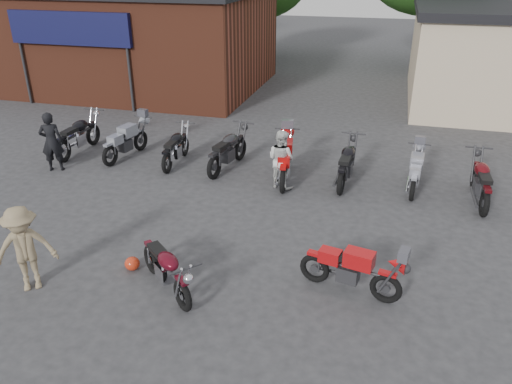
% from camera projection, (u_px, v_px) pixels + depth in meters
% --- Properties ---
extents(ground, '(90.00, 90.00, 0.00)m').
position_uv_depth(ground, '(208.00, 289.00, 8.98)').
color(ground, '#303032').
extents(brick_building, '(12.00, 8.00, 4.00)m').
position_uv_depth(brick_building, '(126.00, 40.00, 22.46)').
color(brick_building, brown).
rests_on(brick_building, ground).
extents(vintage_motorcycle, '(1.76, 1.64, 1.05)m').
position_uv_depth(vintage_motorcycle, '(166.00, 266.00, 8.71)').
color(vintage_motorcycle, '#4B0915').
rests_on(vintage_motorcycle, ground).
extents(sportbike, '(1.88, 0.97, 1.04)m').
position_uv_depth(sportbike, '(352.00, 267.00, 8.68)').
color(sportbike, red).
rests_on(sportbike, ground).
extents(helmet, '(0.38, 0.38, 0.26)m').
position_uv_depth(helmet, '(132.00, 264.00, 9.49)').
color(helmet, red).
rests_on(helmet, ground).
extents(person_dark, '(0.72, 0.61, 1.66)m').
position_uv_depth(person_dark, '(52.00, 142.00, 13.63)').
color(person_dark, black).
rests_on(person_dark, ground).
extents(person_light, '(0.92, 0.85, 1.53)m').
position_uv_depth(person_light, '(281.00, 159.00, 12.65)').
color(person_light, silver).
rests_on(person_light, ground).
extents(person_tan, '(1.20, 1.11, 1.62)m').
position_uv_depth(person_tan, '(24.00, 249.00, 8.69)').
color(person_tan, '#897655').
rests_on(person_tan, ground).
extents(row_bike_0, '(0.73, 2.13, 1.23)m').
position_uv_depth(row_bike_0, '(78.00, 133.00, 14.95)').
color(row_bike_0, black).
rests_on(row_bike_0, ground).
extents(row_bike_1, '(0.96, 2.04, 1.14)m').
position_uv_depth(row_bike_1, '(126.00, 139.00, 14.61)').
color(row_bike_1, '#9498A1').
rests_on(row_bike_1, ground).
extents(row_bike_2, '(0.71, 1.92, 1.10)m').
position_uv_depth(row_bike_2, '(176.00, 146.00, 14.18)').
color(row_bike_2, black).
rests_on(row_bike_2, ground).
extents(row_bike_3, '(1.05, 2.20, 1.22)m').
position_uv_depth(row_bike_3, '(228.00, 148.00, 13.82)').
color(row_bike_3, black).
rests_on(row_bike_3, ground).
extents(row_bike_4, '(1.04, 2.24, 1.25)m').
position_uv_depth(row_bike_4, '(285.00, 158.00, 13.11)').
color(row_bike_4, red).
rests_on(row_bike_4, ground).
extents(row_bike_5, '(0.79, 2.11, 1.20)m').
position_uv_depth(row_bike_5, '(347.00, 161.00, 12.96)').
color(row_bike_5, black).
rests_on(row_bike_5, ground).
extents(row_bike_6, '(0.74, 1.88, 1.07)m').
position_uv_depth(row_bike_6, '(416.00, 170.00, 12.61)').
color(row_bike_6, gray).
rests_on(row_bike_6, ground).
extents(row_bike_7, '(0.73, 2.08, 1.20)m').
position_uv_depth(row_bike_7, '(481.00, 179.00, 11.94)').
color(row_bike_7, '#510A0F').
rests_on(row_bike_7, ground).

